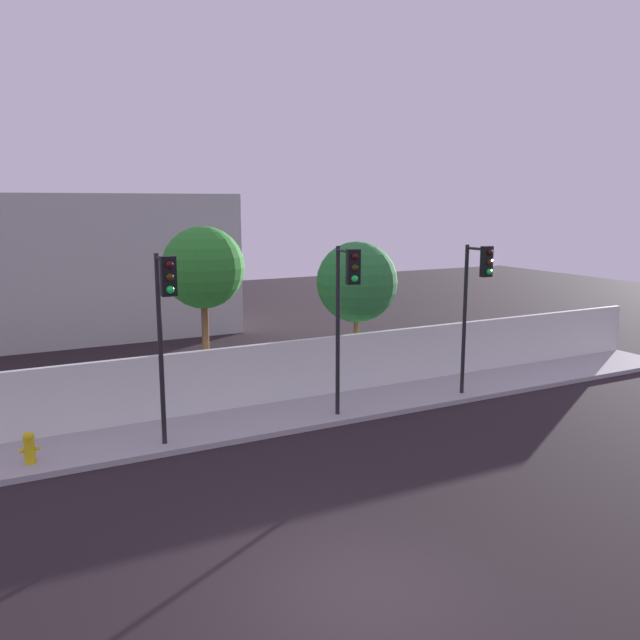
{
  "coord_description": "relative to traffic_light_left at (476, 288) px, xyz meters",
  "views": [
    {
      "loc": [
        -4.8,
        -8.02,
        6.09
      ],
      "look_at": [
        2.83,
        6.5,
        3.12
      ],
      "focal_mm": 36.85,
      "sensor_mm": 36.0,
      "label": 1
    }
  ],
  "objects": [
    {
      "name": "traffic_light_left",
      "position": [
        0.0,
        0.0,
        0.0
      ],
      "size": [
        0.35,
        1.09,
        4.65
      ],
      "color": "black",
      "rests_on": "sidewalk"
    },
    {
      "name": "traffic_light_center",
      "position": [
        -9.45,
        -0.11,
        0.07
      ],
      "size": [
        0.34,
        1.3,
        4.73
      ],
      "color": "black",
      "rests_on": "sidewalk"
    },
    {
      "name": "low_building_distant",
      "position": [
        -10.31,
        16.4,
        -0.32
      ],
      "size": [
        15.9,
        6.0,
        6.43
      ],
      "primitive_type": "cube",
      "color": "#A4A4A4",
      "rests_on": "ground"
    },
    {
      "name": "ground_plane",
      "position": [
        -8.46,
        -7.09,
        -3.53
      ],
      "size": [
        80.0,
        80.0,
        0.0
      ],
      "primitive_type": "plane",
      "color": "black"
    },
    {
      "name": "traffic_light_right",
      "position": [
        -4.65,
        -0.21,
        0.09
      ],
      "size": [
        0.5,
        1.5,
        4.75
      ],
      "color": "black",
      "rests_on": "sidewalk"
    },
    {
      "name": "sidewalk",
      "position": [
        -8.46,
        1.11,
        -3.45
      ],
      "size": [
        36.0,
        2.4,
        0.15
      ],
      "primitive_type": "cube",
      "color": "#A2A2A2",
      "rests_on": "ground"
    },
    {
      "name": "roadside_tree_leftmost",
      "position": [
        -7.37,
        3.43,
        0.63
      ],
      "size": [
        2.42,
        2.42,
        5.4
      ],
      "color": "brown",
      "rests_on": "ground"
    },
    {
      "name": "fire_hydrant",
      "position": [
        -12.52,
        0.63,
        -2.97
      ],
      "size": [
        0.44,
        0.26,
        0.76
      ],
      "color": "gold",
      "rests_on": "sidewalk"
    },
    {
      "name": "roadside_tree_midleft",
      "position": [
        -2.13,
        3.43,
        -0.08
      ],
      "size": [
        2.68,
        2.68,
        4.8
      ],
      "color": "brown",
      "rests_on": "ground"
    },
    {
      "name": "perimeter_wall",
      "position": [
        -8.46,
        2.4,
        -2.48
      ],
      "size": [
        36.0,
        0.18,
        1.8
      ],
      "primitive_type": "cube",
      "color": "silver",
      "rests_on": "sidewalk"
    }
  ]
}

